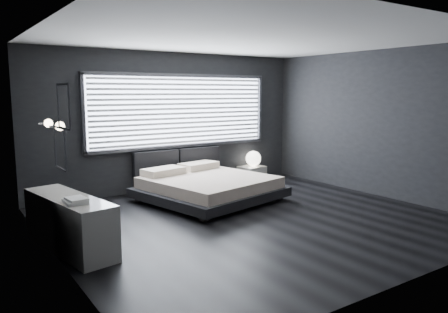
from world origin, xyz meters
TOP-DOWN VIEW (x-y plane):
  - room at (0.00, 0.00)m, footprint 6.04×6.00m
  - window at (0.20, 2.70)m, footprint 4.14×0.09m
  - headboard at (0.05, 2.64)m, footprint 1.96×0.16m
  - sconce_near at (-2.88, 0.05)m, footprint 0.18×0.11m
  - sconce_far at (-2.88, 0.65)m, footprint 0.18×0.11m
  - wall_art_upper at (-2.98, -0.55)m, footprint 0.01×0.48m
  - wall_art_lower at (-2.98, -0.30)m, footprint 0.01×0.48m
  - bed at (0.04, 1.44)m, footprint 2.62×2.54m
  - nightstand at (1.88, 2.50)m, footprint 0.61×0.53m
  - orb_lamp at (1.92, 2.50)m, footprint 0.35×0.35m
  - dresser at (-2.78, 0.26)m, footprint 0.77×1.78m
  - book_stack at (-2.79, -0.12)m, footprint 0.25×0.33m

SIDE VIEW (x-z plane):
  - nightstand at x=1.88m, z-range 0.00..0.32m
  - bed at x=0.04m, z-range -0.02..0.55m
  - dresser at x=-2.78m, z-range 0.00..0.69m
  - orb_lamp at x=1.92m, z-range 0.32..0.67m
  - headboard at x=0.05m, z-range 0.31..0.83m
  - book_stack at x=-2.79m, z-range 0.69..0.75m
  - wall_art_lower at x=-2.98m, z-range 1.14..1.62m
  - room at x=0.00m, z-range 0.00..2.80m
  - sconce_near at x=-2.88m, z-range 1.55..1.66m
  - sconce_far at x=-2.88m, z-range 1.55..1.66m
  - window at x=0.20m, z-range 0.85..2.37m
  - wall_art_upper at x=-2.98m, z-range 1.61..2.09m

